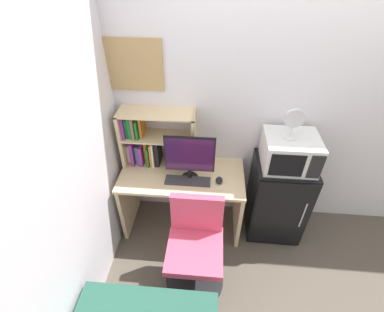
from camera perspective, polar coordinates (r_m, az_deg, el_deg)
The scene contains 12 objects.
wall_back at distance 2.76m, azimuth 28.00°, elevation 8.14°, with size 6.40×0.04×2.60m, color silver.
wall_left at distance 1.62m, azimuth -34.36°, elevation -17.69°, with size 0.04×4.40×2.60m, color silver.
desk at distance 2.77m, azimuth -2.02°, elevation -7.31°, with size 1.19×0.58×0.73m.
hutch_bookshelf at distance 2.63m, azimuth -9.08°, elevation 3.59°, with size 0.70×0.26×0.57m.
monitor at distance 2.40m, azimuth -0.51°, elevation -0.10°, with size 0.45×0.16×0.47m.
keyboard at distance 2.53m, azimuth -0.90°, elevation -5.22°, with size 0.42×0.12×0.02m, color #333338.
computer_mouse at distance 2.54m, azimuth 5.73°, elevation -5.08°, with size 0.06×0.10×0.03m, color black.
mini_fridge at distance 2.91m, azimuth 17.41°, elevation -8.46°, with size 0.54×0.49×0.89m.
microwave at distance 2.54m, azimuth 19.85°, elevation 0.88°, with size 0.46×0.41×0.29m.
desk_fan at distance 2.37m, azimuth 20.44°, elevation 6.73°, with size 0.16×0.11×0.27m.
desk_chair at distance 2.47m, azimuth 0.69°, elevation -19.14°, with size 0.53×0.53×0.90m.
wall_corkboard at distance 2.49m, azimuth -14.84°, elevation 17.99°, with size 0.73×0.02×0.44m, color tan.
Camera 1 is at (-0.69, -2.22, 2.47)m, focal length 25.50 mm.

